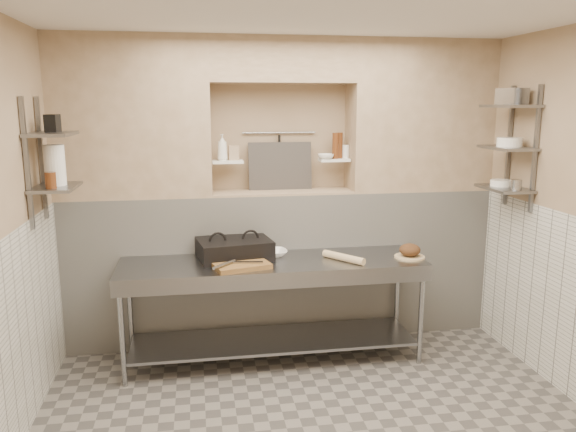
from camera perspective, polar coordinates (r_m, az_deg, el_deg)
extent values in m
cube|color=tan|center=(5.50, -1.03, 2.78)|extent=(4.00, 0.10, 2.80)
cube|color=tan|center=(1.80, 18.83, -16.70)|extent=(4.00, 0.10, 2.80)
cube|color=silver|center=(5.41, -0.61, -4.96)|extent=(4.00, 0.40, 1.40)
cube|color=tan|center=(5.26, -0.63, 2.48)|extent=(1.30, 0.40, 0.02)
cube|color=tan|center=(5.16, -15.56, 9.60)|extent=(1.35, 0.40, 1.40)
cube|color=tan|center=(5.55, 13.20, 9.82)|extent=(1.35, 0.40, 1.40)
cube|color=tan|center=(5.21, -0.66, 15.53)|extent=(1.30, 0.40, 0.40)
cube|color=silver|center=(3.90, -27.16, -12.97)|extent=(0.02, 3.90, 1.40)
cube|color=white|center=(5.17, -6.15, 5.51)|extent=(0.28, 0.16, 0.02)
cube|color=white|center=(5.32, 4.72, 5.70)|extent=(0.28, 0.16, 0.02)
cylinder|color=gray|center=(5.37, -0.92, 8.47)|extent=(0.70, 0.02, 0.02)
cylinder|color=black|center=(5.36, -0.89, 6.64)|extent=(0.02, 0.02, 0.30)
cube|color=#383330|center=(5.32, -0.80, 5.09)|extent=(0.60, 0.08, 0.45)
cube|color=slate|center=(4.80, -23.75, 5.36)|extent=(0.03, 0.03, 0.95)
cube|color=slate|center=(4.42, -24.99, 4.80)|extent=(0.03, 0.03, 0.95)
cube|color=slate|center=(4.60, -22.51, 2.71)|extent=(0.30, 0.50, 0.02)
cube|color=slate|center=(4.56, -22.90, 7.68)|extent=(0.30, 0.50, 0.03)
cube|color=slate|center=(5.41, 21.54, 6.64)|extent=(0.03, 0.03, 1.05)
cube|color=slate|center=(5.07, 23.84, 6.19)|extent=(0.03, 0.03, 1.05)
cube|color=slate|center=(5.21, 21.10, 2.63)|extent=(0.30, 0.50, 0.02)
cube|color=slate|center=(5.17, 21.37, 6.46)|extent=(0.30, 0.50, 0.02)
cube|color=slate|center=(5.16, 21.66, 10.33)|extent=(0.30, 0.50, 0.03)
cube|color=gray|center=(4.82, -1.55, -4.82)|extent=(2.60, 0.70, 0.04)
cube|color=gray|center=(5.06, -1.51, -12.45)|extent=(2.45, 0.60, 0.03)
cube|color=gray|center=(4.52, -0.97, -6.70)|extent=(2.60, 0.02, 0.12)
cylinder|color=gray|center=(4.69, -16.50, -11.58)|extent=(0.04, 0.04, 0.86)
cylinder|color=gray|center=(5.23, -15.74, -9.12)|extent=(0.04, 0.04, 0.86)
cylinder|color=gray|center=(5.01, 13.35, -9.90)|extent=(0.04, 0.04, 0.86)
cylinder|color=gray|center=(5.52, 11.02, -7.80)|extent=(0.04, 0.04, 0.86)
cube|color=black|center=(4.90, -5.46, -3.66)|extent=(0.68, 0.54, 0.11)
cube|color=black|center=(4.88, -5.48, -2.71)|extent=(0.68, 0.54, 0.06)
cube|color=brown|center=(4.64, -4.81, -4.98)|extent=(0.51, 0.42, 0.04)
cube|color=gray|center=(4.62, -4.31, -4.67)|extent=(0.28, 0.08, 0.01)
cylinder|color=gray|center=(4.54, -6.50, -4.89)|extent=(0.20, 0.23, 0.03)
imported|color=white|center=(4.95, -1.48, -3.78)|extent=(0.26, 0.26, 0.06)
cylinder|color=tan|center=(4.82, 5.68, -4.21)|extent=(0.31, 0.37, 0.06)
cylinder|color=tan|center=(5.02, 12.24, -4.07)|extent=(0.26, 0.26, 0.02)
ellipsoid|color=#4C2D19|center=(5.01, 12.27, -3.38)|extent=(0.18, 0.18, 0.11)
imported|color=white|center=(5.14, -6.70, 6.93)|extent=(0.12, 0.12, 0.24)
cube|color=tan|center=(5.19, -5.54, 6.43)|extent=(0.09, 0.09, 0.13)
imported|color=white|center=(5.27, 3.86, 6.05)|extent=(0.20, 0.20, 0.05)
cylinder|color=#522811|center=(5.34, 5.21, 7.16)|extent=(0.07, 0.07, 0.24)
cylinder|color=#522811|center=(5.30, 4.84, 7.12)|extent=(0.06, 0.06, 0.24)
cylinder|color=white|center=(5.38, 5.85, 6.53)|extent=(0.07, 0.07, 0.12)
cylinder|color=white|center=(4.60, -22.61, 4.79)|extent=(0.15, 0.15, 0.31)
cylinder|color=#522811|center=(4.46, -22.97, 3.36)|extent=(0.08, 0.08, 0.12)
cube|color=black|center=(4.61, -22.81, 8.69)|extent=(0.11, 0.11, 0.13)
cylinder|color=white|center=(5.25, 20.81, 3.15)|extent=(0.18, 0.18, 0.05)
cylinder|color=gray|center=(5.05, 22.17, 2.94)|extent=(0.09, 0.09, 0.09)
cylinder|color=white|center=(5.14, 21.58, 6.99)|extent=(0.21, 0.21, 0.08)
cube|color=gray|center=(5.14, 21.80, 11.22)|extent=(0.22, 0.25, 0.13)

